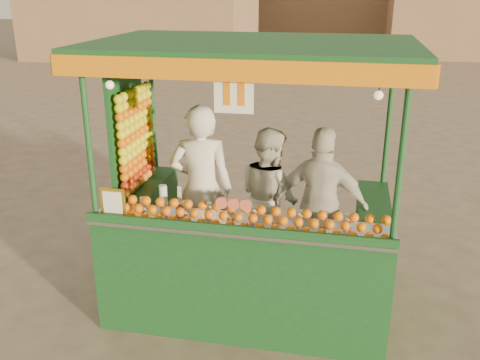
% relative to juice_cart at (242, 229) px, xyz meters
% --- Properties ---
extents(ground, '(90.00, 90.00, 0.00)m').
position_rel_juice_cart_xyz_m(ground, '(0.22, -0.06, -0.91)').
color(ground, brown).
rests_on(ground, ground).
extents(juice_cart, '(3.09, 2.00, 2.80)m').
position_rel_juice_cart_xyz_m(juice_cart, '(0.00, 0.00, 0.00)').
color(juice_cart, '#113E1B').
rests_on(juice_cart, ground).
extents(vendor_left, '(0.73, 0.54, 1.84)m').
position_rel_juice_cart_xyz_m(vendor_left, '(-0.49, 0.21, 0.34)').
color(vendor_left, silver).
rests_on(vendor_left, ground).
extents(vendor_middle, '(0.94, 0.96, 1.56)m').
position_rel_juice_cart_xyz_m(vendor_middle, '(0.21, 0.46, 0.20)').
color(vendor_middle, beige).
rests_on(vendor_middle, ground).
extents(vendor_right, '(1.03, 0.56, 1.66)m').
position_rel_juice_cart_xyz_m(vendor_right, '(0.80, 0.20, 0.25)').
color(vendor_right, beige).
rests_on(vendor_right, ground).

